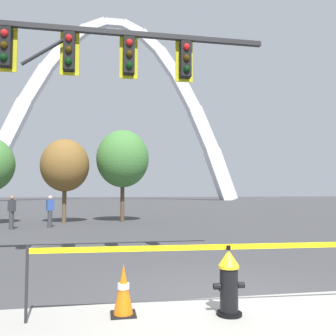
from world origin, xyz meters
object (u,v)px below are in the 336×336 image
monument_arch (113,118)px  pedestrian_standing_center (12,212)px  traffic_signal_gantry (50,78)px  pedestrian_walking_left (50,211)px  fire_hydrant (229,282)px  traffic_cone_by_hydrant (123,290)px

monument_arch → pedestrian_standing_center: (-6.27, -55.26, -16.16)m
traffic_signal_gantry → pedestrian_standing_center: traffic_signal_gantry is taller
monument_arch → pedestrian_walking_left: (-4.60, -54.65, -16.16)m
monument_arch → pedestrian_standing_center: 57.91m
pedestrian_walking_left → pedestrian_standing_center: same height
traffic_signal_gantry → pedestrian_walking_left: 10.90m
pedestrian_standing_center → traffic_signal_gantry: bearing=-72.7°
pedestrian_walking_left → pedestrian_standing_center: (-1.66, -0.60, 0.00)m
fire_hydrant → pedestrian_standing_center: pedestrian_standing_center is taller
traffic_signal_gantry → fire_hydrant: bearing=-48.7°
traffic_cone_by_hydrant → pedestrian_standing_center: (-4.53, 12.79, 0.46)m
traffic_cone_by_hydrant → pedestrian_walking_left: pedestrian_walking_left is taller
traffic_signal_gantry → monument_arch: monument_arch is taller
monument_arch → pedestrian_walking_left: size_ratio=33.13×
traffic_cone_by_hydrant → monument_arch: size_ratio=0.01×
pedestrian_walking_left → pedestrian_standing_center: size_ratio=1.00×
monument_arch → traffic_cone_by_hydrant: bearing=-91.5°
traffic_cone_by_hydrant → traffic_signal_gantry: traffic_signal_gantry is taller
traffic_cone_by_hydrant → monument_arch: (1.74, 68.05, 16.62)m
fire_hydrant → monument_arch: 70.28m
fire_hydrant → traffic_cone_by_hydrant: size_ratio=1.36×
traffic_signal_gantry → pedestrian_standing_center: size_ratio=4.92×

